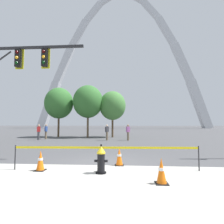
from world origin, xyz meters
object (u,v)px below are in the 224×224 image
object	(u,v)px
monument_arch	(122,66)
pedestrian_standing_center	(39,132)
fire_hydrant	(101,160)
traffic_cone_curb_edge	(161,171)
pedestrian_near_trees	(46,132)
pedestrian_walking_right	(107,132)
traffic_cone_mid_sidewalk	(119,157)
pedestrian_walking_left	(128,132)
traffic_cone_by_hydrant	(40,161)

from	to	relation	value
monument_arch	pedestrian_standing_center	distance (m)	51.58
fire_hydrant	pedestrian_standing_center	xyz separation A→B (m)	(-8.04, 11.76, 0.35)
traffic_cone_curb_edge	pedestrian_standing_center	world-z (taller)	pedestrian_standing_center
pedestrian_near_trees	pedestrian_walking_right	bearing A→B (deg)	-8.24
pedestrian_standing_center	pedestrian_near_trees	size ratio (longest dim) A/B	1.00
traffic_cone_mid_sidewalk	pedestrian_standing_center	bearing A→B (deg)	129.24
traffic_cone_mid_sidewalk	pedestrian_standing_center	world-z (taller)	pedestrian_standing_center
traffic_cone_curb_edge	monument_arch	xyz separation A→B (m)	(-1.93, 58.75, 22.29)
traffic_cone_mid_sidewalk	pedestrian_near_trees	xyz separation A→B (m)	(-8.35, 11.67, 0.46)
traffic_cone_curb_edge	pedestrian_walking_left	bearing A→B (deg)	93.03
traffic_cone_mid_sidewalk	pedestrian_walking_left	distance (m)	10.78
traffic_cone_mid_sidewalk	monument_arch	distance (m)	60.86
traffic_cone_by_hydrant	pedestrian_standing_center	distance (m)	12.95
fire_hydrant	pedestrian_walking_right	size ratio (longest dim) A/B	0.62
fire_hydrant	traffic_cone_by_hydrant	distance (m)	2.25
traffic_cone_mid_sidewalk	pedestrian_standing_center	size ratio (longest dim) A/B	0.46
fire_hydrant	pedestrian_walking_left	size ratio (longest dim) A/B	0.62
pedestrian_near_trees	fire_hydrant	bearing A→B (deg)	-58.89
traffic_cone_mid_sidewalk	pedestrian_walking_right	bearing A→B (deg)	98.25
traffic_cone_by_hydrant	pedestrian_walking_right	size ratio (longest dim) A/B	0.46
traffic_cone_curb_edge	pedestrian_walking_right	size ratio (longest dim) A/B	0.46
pedestrian_walking_left	pedestrian_walking_right	distance (m)	2.13
pedestrian_walking_left	pedestrian_near_trees	xyz separation A→B (m)	(-8.93, 0.91, 0.00)
traffic_cone_curb_edge	pedestrian_walking_right	world-z (taller)	pedestrian_walking_right
fire_hydrant	traffic_cone_curb_edge	size ratio (longest dim) A/B	1.36
traffic_cone_by_hydrant	traffic_cone_curb_edge	world-z (taller)	same
traffic_cone_by_hydrant	pedestrian_walking_left	size ratio (longest dim) A/B	0.46
traffic_cone_mid_sidewalk	monument_arch	xyz separation A→B (m)	(-0.67, 56.62, 22.29)
traffic_cone_curb_edge	monument_arch	size ratio (longest dim) A/B	0.01
pedestrian_walking_right	pedestrian_near_trees	world-z (taller)	same
traffic_cone_by_hydrant	pedestrian_standing_center	bearing A→B (deg)	116.62
fire_hydrant	pedestrian_near_trees	world-z (taller)	pedestrian_near_trees
monument_arch	pedestrian_near_trees	world-z (taller)	monument_arch
fire_hydrant	pedestrian_walking_right	distance (m)	11.91
traffic_cone_mid_sidewalk	traffic_cone_by_hydrant	bearing A→B (deg)	-160.64
traffic_cone_curb_edge	pedestrian_walking_left	world-z (taller)	pedestrian_walking_left
pedestrian_standing_center	pedestrian_near_trees	xyz separation A→B (m)	(0.29, 1.10, 0.00)
monument_arch	pedestrian_walking_right	distance (m)	50.87
traffic_cone_by_hydrant	pedestrian_standing_center	size ratio (longest dim) A/B	0.46
monument_arch	pedestrian_near_trees	xyz separation A→B (m)	(-7.68, -44.95, -21.83)
traffic_cone_by_hydrant	pedestrian_standing_center	xyz separation A→B (m)	(-5.80, 11.57, 0.46)
pedestrian_near_trees	traffic_cone_curb_edge	bearing A→B (deg)	-55.14
pedestrian_walking_left	pedestrian_near_trees	world-z (taller)	same
fire_hydrant	traffic_cone_curb_edge	bearing A→B (deg)	-27.02
traffic_cone_curb_edge	fire_hydrant	bearing A→B (deg)	152.98
fire_hydrant	pedestrian_walking_right	world-z (taller)	pedestrian_walking_right
fire_hydrant	pedestrian_walking_left	xyz separation A→B (m)	(1.17, 11.94, 0.35)
traffic_cone_curb_edge	pedestrian_standing_center	bearing A→B (deg)	127.92
traffic_cone_by_hydrant	monument_arch	distance (m)	61.82
pedestrian_walking_left	pedestrian_standing_center	distance (m)	9.21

